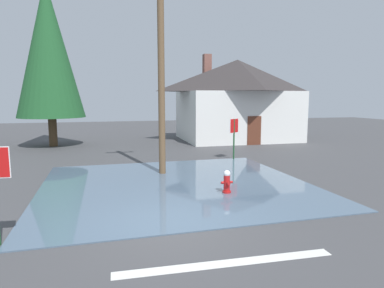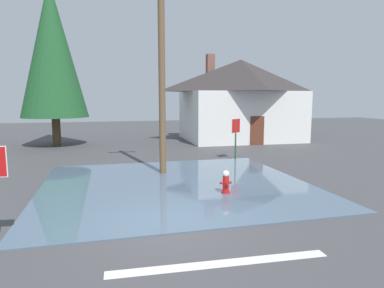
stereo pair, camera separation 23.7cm
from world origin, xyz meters
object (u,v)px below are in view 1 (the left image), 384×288
object	(u,v)px
stop_sign_far	(234,130)
house	(237,99)
pine_tree_tall_left	(48,49)
utility_pole	(161,57)
fire_hydrant	(227,182)

from	to	relation	value
stop_sign_far	house	bearing A→B (deg)	66.40
pine_tree_tall_left	utility_pole	bearing A→B (deg)	-61.39
house	pine_tree_tall_left	xyz separation A→B (m)	(-13.46, -0.31, 3.19)
stop_sign_far	house	xyz separation A→B (m)	(3.57, 8.18, 1.65)
utility_pole	stop_sign_far	distance (m)	5.94
stop_sign_far	pine_tree_tall_left	bearing A→B (deg)	141.48
fire_hydrant	stop_sign_far	size ratio (longest dim) A/B	0.37
fire_hydrant	stop_sign_far	distance (m)	6.67
utility_pole	house	distance (m)	13.29
utility_pole	stop_sign_far	xyz separation A→B (m)	(4.28, 2.41, -3.35)
house	pine_tree_tall_left	distance (m)	13.83
fire_hydrant	utility_pole	size ratio (longest dim) A/B	0.09
pine_tree_tall_left	house	bearing A→B (deg)	1.34
fire_hydrant	pine_tree_tall_left	distance (m)	16.71
utility_pole	stop_sign_far	bearing A→B (deg)	29.44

